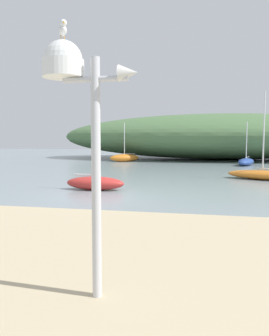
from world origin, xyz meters
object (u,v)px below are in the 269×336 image
Objects in this scene: mast_structure at (73,86)px; sailboat_near_shore at (124,158)px; sailboat_mid_channel at (95,183)px; seagull_on_radar at (63,29)px; sailboat_centre_water at (246,162)px; sailboat_far_right at (263,174)px.

sailboat_near_shore is at bearing 102.24° from mast_structure.
sailboat_mid_channel is (3.11, -18.53, -0.08)m from sailboat_near_shore.
seagull_on_radar is 26.82m from sailboat_centre_water.
sailboat_near_shore is 11.58m from sailboat_centre_water.
sailboat_far_right is at bearing 72.94° from mast_structure.
sailboat_far_right is at bearing -91.72° from sailboat_centre_water.
mast_structure is 1.16× the size of sailboat_mid_channel.
sailboat_mid_channel is at bearing -117.06° from sailboat_centre_water.
seagull_on_radar is 0.08× the size of sailboat_centre_water.
sailboat_centre_water is at bearing 78.93° from mast_structure.
sailboat_mid_channel is at bearing 107.08° from mast_structure.
sailboat_mid_channel is (-2.97, 10.06, -3.28)m from seagull_on_radar.
mast_structure is at bearing -72.92° from sailboat_mid_channel.
seagull_on_radar is (-0.12, -0.01, 0.70)m from mast_structure.
seagull_on_radar is at bearing -77.99° from sailboat_near_shore.
sailboat_far_right is 1.30× the size of sailboat_centre_water.
sailboat_centre_water is (11.30, -2.50, -0.07)m from sailboat_near_shore.
sailboat_mid_channel is at bearing 106.44° from seagull_on_radar.
sailboat_centre_water is at bearing 78.69° from seagull_on_radar.
sailboat_mid_channel is at bearing -80.47° from sailboat_near_shore.
sailboat_near_shore reaches higher than sailboat_mid_channel.
sailboat_centre_water is (5.22, 26.10, -3.27)m from seagull_on_radar.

